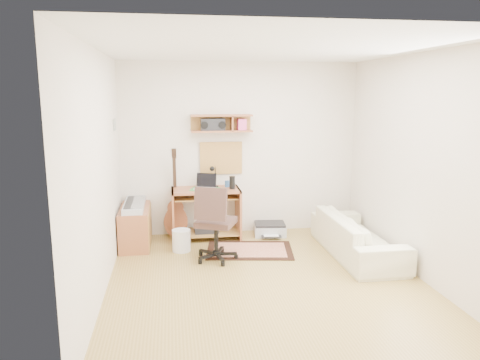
{
  "coord_description": "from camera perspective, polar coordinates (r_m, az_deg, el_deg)",
  "views": [
    {
      "loc": [
        -1.05,
        -4.89,
        2.14
      ],
      "look_at": [
        -0.15,
        1.05,
        1.0
      ],
      "focal_mm": 34.44,
      "sensor_mm": 36.0,
      "label": 1
    }
  ],
  "objects": [
    {
      "name": "back_wall",
      "position": [
        7.03,
        0.04,
        3.88
      ],
      "size": [
        3.6,
        0.01,
        2.6
      ],
      "primitive_type": "cube",
      "color": "beige",
      "rests_on": "ground"
    },
    {
      "name": "speaker",
      "position": [
        6.75,
        -0.98,
        -0.33
      ],
      "size": [
        0.08,
        0.08,
        0.19
      ],
      "primitive_type": "cylinder",
      "color": "black",
      "rests_on": "desk"
    },
    {
      "name": "sofa",
      "position": [
        6.35,
        14.34,
        -5.92
      ],
      "size": [
        0.53,
        1.82,
        0.71
      ],
      "primitive_type": "imported",
      "rotation": [
        0.0,
        0.0,
        1.57
      ],
      "color": "beige",
      "rests_on": "floor"
    },
    {
      "name": "floor",
      "position": [
        5.44,
        3.29,
        -12.49
      ],
      "size": [
        3.6,
        4.0,
        0.01
      ],
      "primitive_type": "cube",
      "color": "#A58644",
      "rests_on": "ground"
    },
    {
      "name": "cabinet",
      "position": [
        6.73,
        -12.85,
        -5.63
      ],
      "size": [
        0.4,
        0.9,
        0.55
      ],
      "primitive_type": "cube",
      "color": "#9F5C38",
      "rests_on": "floor"
    },
    {
      "name": "wall_shelf",
      "position": [
        6.82,
        -2.3,
        7.04
      ],
      "size": [
        0.9,
        0.25,
        0.26
      ],
      "primitive_type": "cube",
      "color": "#9F5C38",
      "rests_on": "back_wall"
    },
    {
      "name": "ceiling",
      "position": [
        5.02,
        3.63,
        16.03
      ],
      "size": [
        3.6,
        4.0,
        0.01
      ],
      "primitive_type": "cube",
      "color": "white",
      "rests_on": "ground"
    },
    {
      "name": "printer",
      "position": [
        7.08,
        3.71,
        -6.14
      ],
      "size": [
        0.51,
        0.42,
        0.18
      ],
      "primitive_type": "cube",
      "rotation": [
        0.0,
        0.0,
        -0.11
      ],
      "color": "#A5A8AA",
      "rests_on": "floor"
    },
    {
      "name": "cork_board",
      "position": [
        6.98,
        -2.36,
        2.75
      ],
      "size": [
        0.64,
        0.03,
        0.49
      ],
      "primitive_type": "cube",
      "color": "tan",
      "rests_on": "back_wall"
    },
    {
      "name": "left_wall",
      "position": [
        5.02,
        -17.14,
        0.62
      ],
      "size": [
        0.01,
        4.0,
        2.6
      ],
      "primitive_type": "cube",
      "color": "beige",
      "rests_on": "ground"
    },
    {
      "name": "boombox",
      "position": [
        6.8,
        -3.39,
        6.85
      ],
      "size": [
        0.35,
        0.16,
        0.18
      ],
      "primitive_type": "cube",
      "color": "black",
      "rests_on": "wall_shelf"
    },
    {
      "name": "waste_basket",
      "position": [
        6.41,
        -7.28,
        -7.44
      ],
      "size": [
        0.32,
        0.32,
        0.3
      ],
      "primitive_type": "cylinder",
      "rotation": [
        0.0,
        0.0,
        0.36
      ],
      "color": "white",
      "rests_on": "floor"
    },
    {
      "name": "wall_photo",
      "position": [
        6.45,
        -15.27,
        6.63
      ],
      "size": [
        0.02,
        0.2,
        0.15
      ],
      "primitive_type": "cube",
      "color": "#4C8CBF",
      "rests_on": "left_wall"
    },
    {
      "name": "guitar",
      "position": [
        6.91,
        -8.04,
        -1.66
      ],
      "size": [
        0.36,
        0.23,
        1.34
      ],
      "primitive_type": null,
      "rotation": [
        0.0,
        0.0,
        -0.03
      ],
      "color": "#97512E",
      "rests_on": "floor"
    },
    {
      "name": "desk",
      "position": [
        6.87,
        -4.23,
        -4.18
      ],
      "size": [
        1.0,
        0.55,
        0.75
      ],
      "primitive_type": null,
      "color": "#9F5C38",
      "rests_on": "floor"
    },
    {
      "name": "task_chair",
      "position": [
        5.95,
        -2.99,
        -5.24
      ],
      "size": [
        0.68,
        0.68,
        1.01
      ],
      "primitive_type": null,
      "rotation": [
        0.0,
        0.0,
        -0.41
      ],
      "color": "#3A2822",
      "rests_on": "floor"
    },
    {
      "name": "laptop",
      "position": [
        6.74,
        -4.4,
        -0.21
      ],
      "size": [
        0.38,
        0.38,
        0.23
      ],
      "primitive_type": null,
      "rotation": [
        0.0,
        0.0,
        -0.34
      ],
      "color": "silver",
      "rests_on": "desk"
    },
    {
      "name": "pencil_cup",
      "position": [
        6.9,
        -1.61,
        -0.48
      ],
      "size": [
        0.07,
        0.07,
        0.1
      ],
      "primitive_type": "cylinder",
      "color": "#325E98",
      "rests_on": "desk"
    },
    {
      "name": "right_wall",
      "position": [
        5.73,
        21.42,
        1.55
      ],
      "size": [
        0.01,
        4.0,
        2.6
      ],
      "primitive_type": "cube",
      "color": "beige",
      "rests_on": "ground"
    },
    {
      "name": "music_keyboard",
      "position": [
        6.65,
        -12.96,
        -3.04
      ],
      "size": [
        0.27,
        0.88,
        0.08
      ],
      "primitive_type": "cube",
      "color": "#B2B5BA",
      "rests_on": "cabinet"
    },
    {
      "name": "desk_lamp",
      "position": [
        6.9,
        -3.07,
        0.45
      ],
      "size": [
        0.11,
        0.11,
        0.32
      ],
      "primitive_type": null,
      "color": "black",
      "rests_on": "desk"
    },
    {
      "name": "rug",
      "position": [
        6.42,
        1.2,
        -8.66
      ],
      "size": [
        1.27,
        0.95,
        0.02
      ],
      "primitive_type": "cube",
      "rotation": [
        0.0,
        0.0,
        -0.16
      ],
      "color": "beige",
      "rests_on": "floor"
    }
  ]
}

